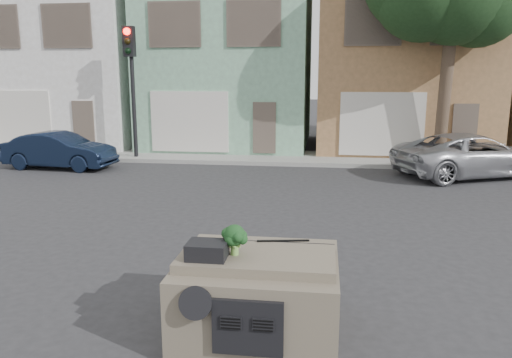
% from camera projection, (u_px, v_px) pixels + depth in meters
% --- Properties ---
extents(ground_plane, '(120.00, 120.00, 0.00)m').
position_uv_depth(ground_plane, '(279.00, 252.00, 9.43)').
color(ground_plane, '#303033').
rests_on(ground_plane, ground).
extents(sidewalk, '(40.00, 3.00, 0.15)m').
position_uv_depth(sidewalk, '(303.00, 158.00, 19.60)').
color(sidewalk, gray).
rests_on(sidewalk, ground).
extents(townhouse_white, '(7.20, 8.20, 7.55)m').
position_uv_depth(townhouse_white, '(81.00, 64.00, 24.18)').
color(townhouse_white, white).
rests_on(townhouse_white, ground).
extents(townhouse_mint, '(7.20, 8.20, 7.55)m').
position_uv_depth(townhouse_mint, '(233.00, 64.00, 23.18)').
color(townhouse_mint, '#81B593').
rests_on(townhouse_mint, ground).
extents(townhouse_tan, '(7.20, 8.20, 7.55)m').
position_uv_depth(townhouse_tan, '(399.00, 64.00, 22.19)').
color(townhouse_tan, '#9B7148').
rests_on(townhouse_tan, ground).
extents(navy_sedan, '(4.03, 1.65, 1.30)m').
position_uv_depth(navy_sedan, '(61.00, 168.00, 17.88)').
color(navy_sedan, '#121D33').
rests_on(navy_sedan, ground).
extents(silver_pickup, '(5.62, 4.19, 1.42)m').
position_uv_depth(silver_pickup, '(470.00, 176.00, 16.48)').
color(silver_pickup, '#B7B8BE').
rests_on(silver_pickup, ground).
extents(traffic_signal, '(0.40, 0.40, 5.10)m').
position_uv_depth(traffic_signal, '(132.00, 95.00, 18.98)').
color(traffic_signal, black).
rests_on(traffic_signal, ground).
extents(tree_near, '(4.40, 4.00, 8.50)m').
position_uv_depth(tree_near, '(448.00, 47.00, 17.40)').
color(tree_near, '#1A3418').
rests_on(tree_near, ground).
extents(car_dashboard, '(2.00, 1.80, 1.12)m').
position_uv_depth(car_dashboard, '(259.00, 292.00, 6.41)').
color(car_dashboard, '#6C6151').
rests_on(car_dashboard, ground).
extents(instrument_hump, '(0.48, 0.38, 0.20)m').
position_uv_depth(instrument_hump, '(207.00, 250.00, 6.01)').
color(instrument_hump, black).
rests_on(instrument_hump, car_dashboard).
extents(wiper_arm, '(0.69, 0.15, 0.02)m').
position_uv_depth(wiper_arm, '(283.00, 241.00, 6.62)').
color(wiper_arm, black).
rests_on(wiper_arm, car_dashboard).
extents(broccoli, '(0.44, 0.44, 0.39)m').
position_uv_depth(broccoli, '(234.00, 239.00, 6.11)').
color(broccoli, '#143516').
rests_on(broccoli, car_dashboard).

